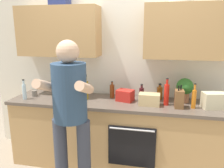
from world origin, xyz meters
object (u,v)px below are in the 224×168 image
(bottle_oil, at_px, (85,89))
(bottle_juice, at_px, (194,98))
(knife_block, at_px, (179,99))
(person_standing, at_px, (70,110))
(bottle_vinegar, at_px, (112,91))
(bottle_wine, at_px, (141,94))
(potted_herb, at_px, (185,88))
(bottle_water, at_px, (24,91))
(mixing_bowl, at_px, (68,94))
(cup_stoneware, at_px, (34,93))
(grocery_bag_rice, at_px, (214,101))
(grocery_bag_crisps, at_px, (125,95))
(grocery_bag_bread, at_px, (149,99))
(bottle_syrup, at_px, (160,93))
(bottle_hotsauce, at_px, (166,94))

(bottle_oil, bearing_deg, bottle_juice, -3.59)
(knife_block, bearing_deg, person_standing, -150.87)
(bottle_vinegar, bearing_deg, bottle_wine, -4.41)
(knife_block, distance_m, potted_herb, 0.26)
(bottle_water, bearing_deg, mixing_bowl, 19.18)
(bottle_oil, distance_m, cup_stoneware, 0.75)
(bottle_oil, height_order, mixing_bowl, bottle_oil)
(bottle_juice, xyz_separation_m, grocery_bag_rice, (0.23, 0.04, -0.02))
(bottle_juice, height_order, bottle_water, bottle_juice)
(bottle_water, height_order, bottle_oil, bottle_oil)
(person_standing, xyz_separation_m, grocery_bag_crisps, (0.45, 0.75, -0.04))
(cup_stoneware, height_order, grocery_bag_bread, grocery_bag_bread)
(bottle_juice, bearing_deg, cup_stoneware, 178.03)
(bottle_oil, relative_size, grocery_bag_rice, 1.28)
(grocery_bag_crisps, bearing_deg, bottle_juice, -8.27)
(bottle_water, bearing_deg, bottle_syrup, 11.54)
(bottle_hotsauce, bearing_deg, cup_stoneware, 179.44)
(bottle_oil, height_order, knife_block, bottle_oil)
(bottle_water, xyz_separation_m, potted_herb, (2.06, 0.29, 0.07))
(bottle_water, relative_size, cup_stoneware, 3.33)
(bottle_water, relative_size, potted_herb, 0.87)
(bottle_oil, distance_m, knife_block, 1.19)
(knife_block, bearing_deg, bottle_juice, 5.38)
(mixing_bowl, distance_m, knife_block, 1.45)
(bottle_syrup, bearing_deg, mixing_bowl, -171.98)
(bottle_oil, xyz_separation_m, potted_herb, (1.26, 0.13, 0.04))
(bottle_juice, bearing_deg, grocery_bag_bread, 178.78)
(potted_herb, xyz_separation_m, grocery_bag_rice, (0.31, -0.17, -0.09))
(bottle_vinegar, bearing_deg, bottle_juice, -12.31)
(knife_block, xyz_separation_m, grocery_bag_bread, (-0.34, 0.03, -0.04))
(bottle_hotsauce, xyz_separation_m, knife_block, (0.14, -0.07, -0.03))
(bottle_hotsauce, bearing_deg, bottle_oil, 178.34)
(bottle_hotsauce, xyz_separation_m, bottle_vinegar, (-0.71, 0.17, -0.05))
(grocery_bag_bread, bearing_deg, grocery_bag_crisps, 160.81)
(person_standing, xyz_separation_m, bottle_juice, (1.27, 0.63, 0.01))
(bottle_syrup, relative_size, grocery_bag_rice, 0.82)
(bottle_juice, relative_size, bottle_wine, 1.38)
(bottle_juice, height_order, grocery_bag_rice, bottle_juice)
(bottle_syrup, height_order, bottle_juice, bottle_juice)
(bottle_oil, xyz_separation_m, cup_stoneware, (-0.74, -0.01, -0.10))
(bottle_wine, bearing_deg, knife_block, -24.55)
(bottle_hotsauce, bearing_deg, bottle_wine, 156.19)
(bottle_wine, relative_size, bottle_vinegar, 0.96)
(knife_block, bearing_deg, grocery_bag_crisps, 168.35)
(person_standing, height_order, bottle_water, person_standing)
(bottle_juice, distance_m, bottle_water, 2.14)
(grocery_bag_bread, bearing_deg, potted_herb, 25.70)
(person_standing, bearing_deg, knife_block, 29.13)
(mixing_bowl, bearing_deg, grocery_bag_crisps, 0.65)
(bottle_oil, relative_size, potted_herb, 1.07)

